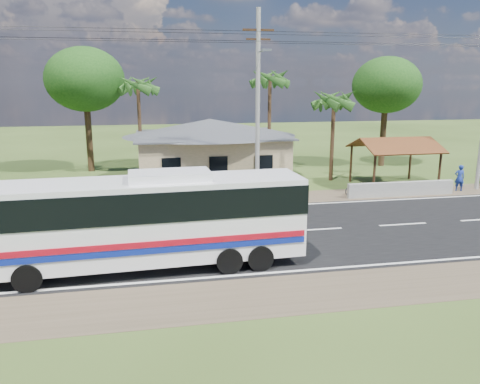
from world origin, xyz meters
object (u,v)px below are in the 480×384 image
Objects in this scene: coach_bus at (144,215)px; person at (460,178)px; waiting_shed at (395,146)px; motorcycle at (356,188)px.

coach_bus is 22.22m from person.
waiting_shed is 20.35m from coach_bus.
motorcycle is 0.90× the size of person.
waiting_shed is 4.74m from motorcycle.
motorcycle is at bearing 34.82° from coach_bus.
motorcycle is (12.93, 9.83, -1.72)m from coach_bus.
waiting_shed is 3.33× the size of motorcycle.
person is at bearing -33.22° from waiting_shed.
coach_bus is at bearing 41.65° from person.
coach_bus reaches higher than motorcycle.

